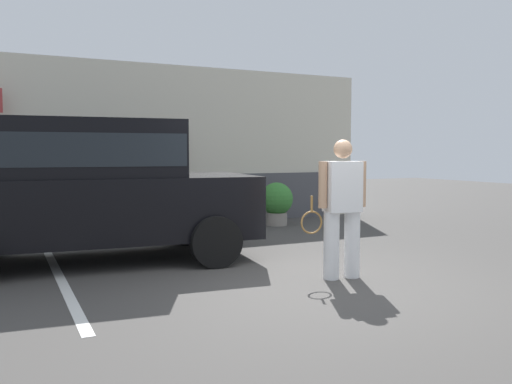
% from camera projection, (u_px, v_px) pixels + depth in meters
% --- Properties ---
extents(ground_plane, '(40.00, 40.00, 0.00)m').
position_uv_depth(ground_plane, '(320.00, 284.00, 6.44)').
color(ground_plane, '#423F3D').
extents(parking_stripe_0, '(0.12, 4.40, 0.01)m').
position_uv_depth(parking_stripe_0, '(62.00, 281.00, 6.56)').
color(parking_stripe_0, silver).
rests_on(parking_stripe_0, ground_plane).
extents(house_frontage, '(9.41, 0.40, 3.49)m').
position_uv_depth(house_frontage, '(173.00, 150.00, 11.72)').
color(house_frontage, beige).
rests_on(house_frontage, ground_plane).
extents(parked_suv, '(4.76, 2.52, 2.05)m').
position_uv_depth(parked_suv, '(86.00, 184.00, 7.60)').
color(parked_suv, black).
rests_on(parked_suv, ground_plane).
extents(tennis_player_man, '(0.89, 0.33, 1.76)m').
position_uv_depth(tennis_player_man, '(342.00, 207.00, 6.66)').
color(tennis_player_man, white).
rests_on(tennis_player_man, ground_plane).
extents(potted_plant_by_porch, '(0.71, 0.71, 0.94)m').
position_uv_depth(potted_plant_by_porch, '(277.00, 202.00, 11.55)').
color(potted_plant_by_porch, gray).
rests_on(potted_plant_by_porch, ground_plane).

